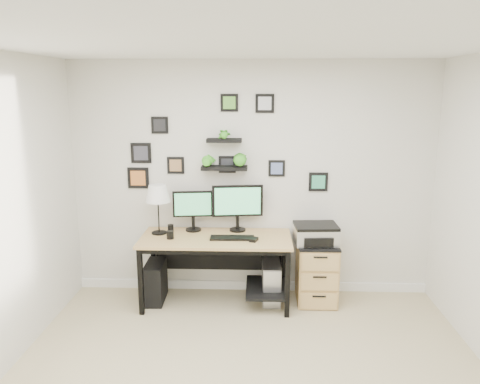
{
  "coord_description": "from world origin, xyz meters",
  "views": [
    {
      "loc": [
        0.06,
        -3.1,
        2.31
      ],
      "look_at": [
        -0.13,
        1.83,
        1.2
      ],
      "focal_mm": 35.0,
      "sensor_mm": 36.0,
      "label": 1
    }
  ],
  "objects_px": {
    "table_lamp": "(158,195)",
    "pc_tower_grey": "(271,282)",
    "desk": "(220,247)",
    "file_cabinet": "(317,272)",
    "pc_tower_black": "(156,282)",
    "mug": "(170,235)",
    "monitor_right": "(238,204)",
    "monitor_left": "(193,208)",
    "printer": "(316,234)"
  },
  "relations": [
    {
      "from": "table_lamp",
      "to": "monitor_right",
      "type": "bearing_deg",
      "value": 8.36
    },
    {
      "from": "file_cabinet",
      "to": "mug",
      "type": "bearing_deg",
      "value": -174.03
    },
    {
      "from": "monitor_right",
      "to": "pc_tower_black",
      "type": "xyz_separation_m",
      "value": [
        -0.9,
        -0.2,
        -0.84
      ]
    },
    {
      "from": "desk",
      "to": "mug",
      "type": "distance_m",
      "value": 0.55
    },
    {
      "from": "pc_tower_grey",
      "to": "printer",
      "type": "distance_m",
      "value": 0.73
    },
    {
      "from": "table_lamp",
      "to": "file_cabinet",
      "type": "relative_size",
      "value": 0.81
    },
    {
      "from": "desk",
      "to": "file_cabinet",
      "type": "distance_m",
      "value": 1.1
    },
    {
      "from": "desk",
      "to": "table_lamp",
      "type": "height_order",
      "value": "table_lamp"
    },
    {
      "from": "mug",
      "to": "printer",
      "type": "relative_size",
      "value": 0.18
    },
    {
      "from": "desk",
      "to": "file_cabinet",
      "type": "xyz_separation_m",
      "value": [
        1.06,
        0.06,
        -0.29
      ]
    },
    {
      "from": "monitor_right",
      "to": "pc_tower_grey",
      "type": "distance_m",
      "value": 0.93
    },
    {
      "from": "desk",
      "to": "pc_tower_grey",
      "type": "height_order",
      "value": "desk"
    },
    {
      "from": "mug",
      "to": "file_cabinet",
      "type": "bearing_deg",
      "value": 5.97
    },
    {
      "from": "printer",
      "to": "mug",
      "type": "bearing_deg",
      "value": -174.43
    },
    {
      "from": "table_lamp",
      "to": "mug",
      "type": "relative_size",
      "value": 6.37
    },
    {
      "from": "table_lamp",
      "to": "pc_tower_grey",
      "type": "relative_size",
      "value": 1.21
    },
    {
      "from": "pc_tower_black",
      "to": "printer",
      "type": "distance_m",
      "value": 1.83
    },
    {
      "from": "table_lamp",
      "to": "pc_tower_black",
      "type": "height_order",
      "value": "table_lamp"
    },
    {
      "from": "mug",
      "to": "desk",
      "type": "bearing_deg",
      "value": 11.71
    },
    {
      "from": "monitor_left",
      "to": "file_cabinet",
      "type": "height_order",
      "value": "monitor_left"
    },
    {
      "from": "mug",
      "to": "pc_tower_grey",
      "type": "height_order",
      "value": "mug"
    },
    {
      "from": "monitor_left",
      "to": "printer",
      "type": "distance_m",
      "value": 1.36
    },
    {
      "from": "table_lamp",
      "to": "monitor_left",
      "type": "bearing_deg",
      "value": 17.59
    },
    {
      "from": "monitor_right",
      "to": "monitor_left",
      "type": "bearing_deg",
      "value": -178.74
    },
    {
      "from": "desk",
      "to": "mug",
      "type": "height_order",
      "value": "mug"
    },
    {
      "from": "pc_tower_grey",
      "to": "file_cabinet",
      "type": "bearing_deg",
      "value": 2.43
    },
    {
      "from": "monitor_left",
      "to": "file_cabinet",
      "type": "relative_size",
      "value": 0.67
    },
    {
      "from": "desk",
      "to": "pc_tower_grey",
      "type": "relative_size",
      "value": 3.58
    },
    {
      "from": "desk",
      "to": "pc_tower_grey",
      "type": "distance_m",
      "value": 0.69
    },
    {
      "from": "monitor_right",
      "to": "printer",
      "type": "xyz_separation_m",
      "value": [
        0.84,
        -0.15,
        -0.28
      ]
    },
    {
      "from": "monitor_left",
      "to": "desk",
      "type": "bearing_deg",
      "value": -31.63
    },
    {
      "from": "monitor_left",
      "to": "printer",
      "type": "bearing_deg",
      "value": -6.11
    },
    {
      "from": "pc_tower_grey",
      "to": "printer",
      "type": "xyz_separation_m",
      "value": [
        0.47,
        0.01,
        0.56
      ]
    },
    {
      "from": "table_lamp",
      "to": "pc_tower_black",
      "type": "xyz_separation_m",
      "value": [
        -0.05,
        -0.08,
        -0.97
      ]
    },
    {
      "from": "desk",
      "to": "monitor_right",
      "type": "xyz_separation_m",
      "value": [
        0.19,
        0.2,
        0.43
      ]
    },
    {
      "from": "monitor_right",
      "to": "pc_tower_grey",
      "type": "relative_size",
      "value": 1.25
    },
    {
      "from": "pc_tower_black",
      "to": "printer",
      "type": "bearing_deg",
      "value": -0.05
    },
    {
      "from": "monitor_right",
      "to": "mug",
      "type": "distance_m",
      "value": 0.8
    },
    {
      "from": "file_cabinet",
      "to": "monitor_right",
      "type": "bearing_deg",
      "value": 170.85
    },
    {
      "from": "desk",
      "to": "pc_tower_grey",
      "type": "xyz_separation_m",
      "value": [
        0.56,
        0.04,
        -0.41
      ]
    },
    {
      "from": "monitor_left",
      "to": "pc_tower_grey",
      "type": "height_order",
      "value": "monitor_left"
    },
    {
      "from": "desk",
      "to": "mug",
      "type": "xyz_separation_m",
      "value": [
        -0.51,
        -0.11,
        0.17
      ]
    },
    {
      "from": "monitor_right",
      "to": "mug",
      "type": "height_order",
      "value": "monitor_right"
    },
    {
      "from": "monitor_right",
      "to": "pc_tower_grey",
      "type": "height_order",
      "value": "monitor_right"
    },
    {
      "from": "mug",
      "to": "pc_tower_grey",
      "type": "xyz_separation_m",
      "value": [
        1.07,
        0.14,
        -0.57
      ]
    },
    {
      "from": "monitor_right",
      "to": "table_lamp",
      "type": "relative_size",
      "value": 1.03
    },
    {
      "from": "monitor_left",
      "to": "table_lamp",
      "type": "relative_size",
      "value": 0.83
    },
    {
      "from": "mug",
      "to": "file_cabinet",
      "type": "height_order",
      "value": "mug"
    },
    {
      "from": "monitor_right",
      "to": "pc_tower_black",
      "type": "height_order",
      "value": "monitor_right"
    },
    {
      "from": "pc_tower_grey",
      "to": "mug",
      "type": "bearing_deg",
      "value": -172.4
    }
  ]
}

